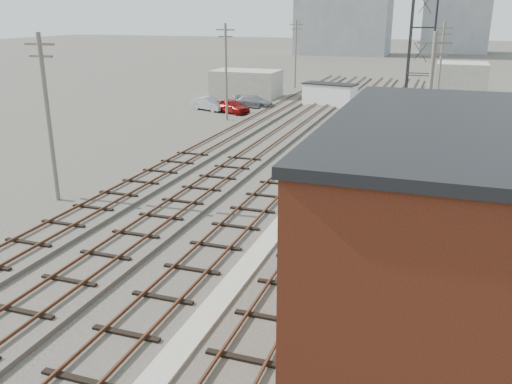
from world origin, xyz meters
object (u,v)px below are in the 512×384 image
at_px(signal_mast, 283,303).
at_px(car_silver, 209,104).
at_px(site_trailer, 330,94).
at_px(car_red, 232,106).
at_px(car_grey, 254,102).
at_px(switch_stand, 301,157).

distance_m(signal_mast, car_silver, 44.96).
height_order(site_trailer, car_red, site_trailer).
bearing_deg(car_red, car_grey, 11.46).
relative_size(site_trailer, car_silver, 1.49).
xyz_separation_m(site_trailer, car_silver, (-11.48, -7.19, -0.56)).
bearing_deg(car_grey, switch_stand, -144.96).
height_order(site_trailer, car_grey, site_trailer).
relative_size(signal_mast, car_silver, 0.98).
height_order(car_red, car_silver, car_red).
distance_m(car_silver, car_grey, 5.10).
xyz_separation_m(switch_stand, car_grey, (-10.89, 21.48, -0.01)).
bearing_deg(signal_mast, switch_stand, 103.32).
xyz_separation_m(car_silver, car_grey, (3.93, 3.25, -0.05)).
height_order(switch_stand, car_silver, switch_stand).
distance_m(switch_stand, car_grey, 24.08).
bearing_deg(switch_stand, site_trailer, 118.68).
height_order(signal_mast, car_red, signal_mast).
xyz_separation_m(switch_stand, site_trailer, (-3.34, 25.42, 0.59)).
relative_size(signal_mast, switch_stand, 2.96).
bearing_deg(switch_stand, car_red, 145.47).
xyz_separation_m(signal_mast, car_grey, (-16.09, 43.46, -1.78)).
relative_size(switch_stand, car_grey, 0.31).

